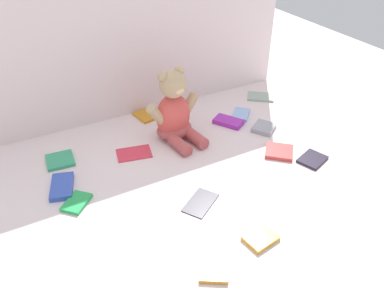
# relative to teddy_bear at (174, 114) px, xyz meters

# --- Properties ---
(ground_plane) EXTENTS (3.20, 3.20, 0.00)m
(ground_plane) POSITION_rel_teddy_bear_xyz_m (-0.05, -0.11, -0.11)
(ground_plane) COLOR silver
(backdrop_drape) EXTENTS (1.41, 0.03, 0.76)m
(backdrop_drape) POSITION_rel_teddy_bear_xyz_m (-0.05, 0.28, 0.27)
(backdrop_drape) COLOR silver
(backdrop_drape) RESTS_ON ground_plane
(teddy_bear) EXTENTS (0.24, 0.23, 0.29)m
(teddy_bear) POSITION_rel_teddy_bear_xyz_m (0.00, 0.00, 0.00)
(teddy_bear) COLOR #D84C47
(teddy_bear) RESTS_ON ground_plane
(book_case_0) EXTENTS (0.12, 0.14, 0.02)m
(book_case_0) POSITION_rel_teddy_bear_xyz_m (0.25, -0.02, -0.10)
(book_case_0) COLOR purple
(book_case_0) RESTS_ON ground_plane
(book_case_1) EXTENTS (0.11, 0.15, 0.02)m
(book_case_1) POSITION_rel_teddy_bear_xyz_m (-0.48, -0.11, -0.10)
(book_case_1) COLOR #314DB2
(book_case_1) RESTS_ON ground_plane
(book_case_2) EXTENTS (0.10, 0.08, 0.01)m
(book_case_2) POSITION_rel_teddy_bear_xyz_m (-0.02, -0.61, -0.10)
(book_case_2) COLOR gold
(book_case_2) RESTS_ON ground_plane
(book_case_3) EXTENTS (0.12, 0.11, 0.01)m
(book_case_3) POSITION_rel_teddy_bear_xyz_m (0.38, -0.39, -0.10)
(book_case_3) COLOR black
(book_case_3) RESTS_ON ground_plane
(book_case_4) EXTENTS (0.15, 0.14, 0.01)m
(book_case_4) POSITION_rel_teddy_bear_xyz_m (0.51, 0.11, -0.10)
(book_case_4) COLOR #8FA396
(book_case_4) RESTS_ON ground_plane
(book_case_5) EXTENTS (0.14, 0.11, 0.01)m
(book_case_5) POSITION_rel_teddy_bear_xyz_m (-0.19, -0.03, -0.10)
(book_case_5) COLOR #D43043
(book_case_5) RESTS_ON ground_plane
(book_case_6) EXTENTS (0.14, 0.14, 0.02)m
(book_case_6) POSITION_rel_teddy_bear_xyz_m (0.30, -0.29, -0.10)
(book_case_6) COLOR #BD3734
(book_case_6) RESTS_ON ground_plane
(book_case_7) EXTENTS (0.12, 0.12, 0.02)m
(book_case_7) POSITION_rel_teddy_bear_xyz_m (0.33, 0.01, -0.10)
(book_case_7) COLOR #89ABE3
(book_case_7) RESTS_ON ground_plane
(book_case_8) EXTENTS (0.15, 0.13, 0.01)m
(book_case_8) POSITION_rel_teddy_bear_xyz_m (-0.10, -0.39, -0.10)
(book_case_8) COLOR #221F28
(book_case_8) RESTS_ON ground_plane
(book_case_9) EXTENTS (0.11, 0.12, 0.01)m
(book_case_9) POSITION_rel_teddy_bear_xyz_m (-0.20, -0.63, -0.10)
(book_case_9) COLOR orange
(book_case_9) RESTS_ON ground_plane
(book_case_10) EXTENTS (0.12, 0.12, 0.02)m
(book_case_10) POSITION_rel_teddy_bear_xyz_m (0.35, -0.13, -0.10)
(book_case_10) COLOR #91919C
(book_case_10) RESTS_ON ground_plane
(book_case_11) EXTENTS (0.09, 0.11, 0.01)m
(book_case_11) POSITION_rel_teddy_bear_xyz_m (-0.05, 0.20, -0.10)
(book_case_11) COLOR orange
(book_case_11) RESTS_ON ground_plane
(book_case_12) EXTENTS (0.11, 0.11, 0.01)m
(book_case_12) POSITION_rel_teddy_bear_xyz_m (-0.45, 0.05, -0.10)
(book_case_12) COLOR #309768
(book_case_12) RESTS_ON ground_plane
(book_case_13) EXTENTS (0.11, 0.11, 0.01)m
(book_case_13) POSITION_rel_teddy_bear_xyz_m (-0.45, -0.21, -0.10)
(book_case_13) COLOR green
(book_case_13) RESTS_ON ground_plane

